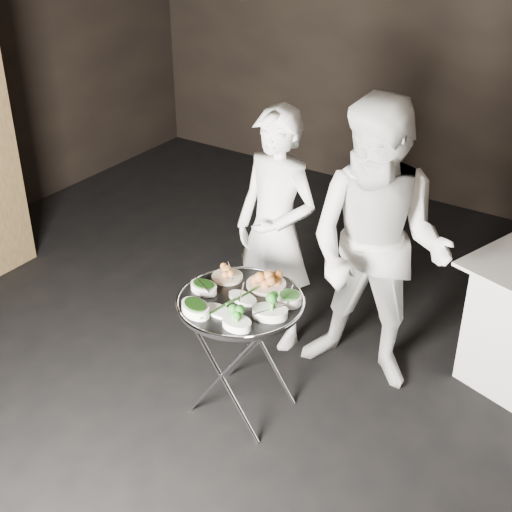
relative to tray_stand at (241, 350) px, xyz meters
The scene contains 16 objects.
floor 0.51m from the tray_stand, 145.30° to the right, with size 6.00×7.00×0.05m, color black.
wall_back 3.55m from the tray_stand, 93.65° to the left, with size 6.00×0.05×3.00m, color black.
tray_stand is the anchor object (origin of this frame).
serving_tray 0.33m from the tray_stand, 135.00° to the left, with size 0.70×0.70×0.04m.
potato_plate_a 0.44m from the tray_stand, 142.81° to the left, with size 0.18×0.18×0.06m.
potato_plate_b 0.42m from the tray_stand, 79.15° to the left, with size 0.22×0.22×0.08m.
greens_bowl 0.46m from the tray_stand, 27.05° to the left, with size 0.13×0.13×0.08m.
asparagus_plate_a 0.35m from the tray_stand, 52.74° to the left, with size 0.20×0.13×0.04m.
asparagus_plate_b 0.39m from the tray_stand, 100.43° to the right, with size 0.19×0.12×0.04m.
spinach_bowl_a 0.43m from the tray_stand, behind, with size 0.17×0.12×0.07m.
spinach_bowl_b 0.46m from the tray_stand, 118.53° to the right, with size 0.22×0.18×0.08m.
broccoli_bowl_a 0.43m from the tray_stand, 11.37° to the right, with size 0.23×0.20×0.08m.
broccoli_bowl_b 0.44m from the tray_stand, 59.62° to the right, with size 0.17×0.13×0.07m.
serving_utensils 0.39m from the tray_stand, 76.29° to the left, with size 0.57×0.43×0.01m.
waiter_left 0.84m from the tray_stand, 107.40° to the left, with size 0.58×0.38×1.59m, color silver.
waiter_right 0.95m from the tray_stand, 55.33° to the left, with size 0.86×0.67×1.77m, color silver.
Camera 1 is at (2.06, -2.48, 2.84)m, focal length 50.00 mm.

